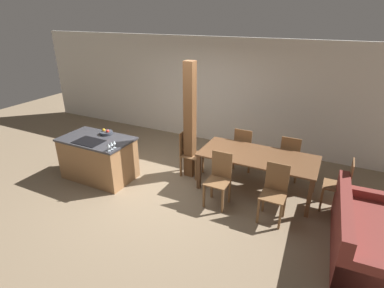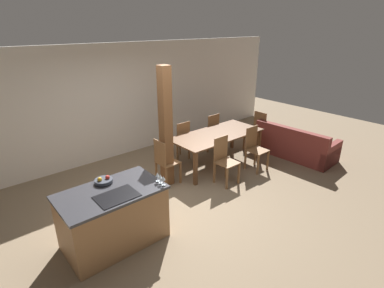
{
  "view_description": "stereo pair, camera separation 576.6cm",
  "coord_description": "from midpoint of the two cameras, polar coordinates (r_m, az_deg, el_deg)",
  "views": [
    {
      "loc": [
        2.9,
        -4.41,
        3.2
      ],
      "look_at": [
        0.6,
        0.2,
        0.95
      ],
      "focal_mm": 28.0,
      "sensor_mm": 36.0,
      "label": 1
    },
    {
      "loc": [
        -2.84,
        -3.83,
        3.09
      ],
      "look_at": [
        0.6,
        0.2,
        0.95
      ],
      "focal_mm": 28.0,
      "sensor_mm": 36.0,
      "label": 2
    }
  ],
  "objects": [
    {
      "name": "couch",
      "position": [
        5.97,
        59.59,
        -18.4
      ],
      "size": [
        0.92,
        1.91,
        0.8
      ],
      "rotation": [
        0.0,
        0.0,
        1.62
      ],
      "color": "maroon",
      "rests_on": "ground_plane"
    },
    {
      "name": "dining_chair_far_right",
      "position": [
        6.5,
        43.51,
        -7.31
      ],
      "size": [
        0.4,
        0.4,
        0.98
      ],
      "rotation": [
        0.0,
        0.0,
        3.14
      ],
      "color": "brown",
      "rests_on": "ground_plane"
    },
    {
      "name": "wine_glass_middle",
      "position": [
        4.2,
        13.28,
        -7.72
      ],
      "size": [
        0.06,
        0.06,
        0.15
      ],
      "color": "silver",
      "rests_on": "kitchen_island"
    },
    {
      "name": "wall_back",
      "position": [
        7.03,
        25.49,
        6.53
      ],
      "size": [
        11.2,
        0.08,
        2.7
      ],
      "color": "silver",
      "rests_on": "ground_plane"
    },
    {
      "name": "dining_chair_far_left",
      "position": [
        6.24,
        35.07,
        -6.0
      ],
      "size": [
        0.4,
        0.4,
        0.98
      ],
      "rotation": [
        0.0,
        0.0,
        3.14
      ],
      "color": "brown",
      "rests_on": "ground_plane"
    },
    {
      "name": "fruit_bowl",
      "position": [
        4.86,
        7.65,
        -3.75
      ],
      "size": [
        0.26,
        0.26,
        0.1
      ],
      "color": "#383D47",
      "rests_on": "kitchen_island"
    },
    {
      "name": "dining_table",
      "position": [
        5.66,
        41.09,
        -8.62
      ],
      "size": [
        2.17,
        0.99,
        0.76
      ],
      "color": "brown",
      "rests_on": "ground_plane"
    },
    {
      "name": "dining_chair_head_end",
      "position": [
        5.48,
        25.89,
        -7.72
      ],
      "size": [
        0.4,
        0.4,
        0.98
      ],
      "rotation": [
        0.0,
        0.0,
        1.57
      ],
      "color": "brown",
      "rests_on": "ground_plane"
    },
    {
      "name": "ground_plane",
      "position": [
        5.18,
        21.28,
        -15.63
      ],
      "size": [
        16.0,
        16.0,
        0.0
      ],
      "primitive_type": "plane",
      "color": "#847056"
    },
    {
      "name": "dining_chair_near_left",
      "position": [
        5.01,
        36.87,
        -13.51
      ],
      "size": [
        0.4,
        0.4,
        0.98
      ],
      "color": "brown",
      "rests_on": "ground_plane"
    },
    {
      "name": "kitchen_island",
      "position": [
        4.89,
        5.89,
        -10.03
      ],
      "size": [
        1.47,
        0.87,
        0.9
      ],
      "color": "#9E7047",
      "rests_on": "ground_plane"
    },
    {
      "name": "wine_glass_near",
      "position": [
        4.14,
        13.02,
        -8.22
      ],
      "size": [
        0.06,
        0.06,
        0.15
      ],
      "color": "silver",
      "rests_on": "kitchen_island"
    },
    {
      "name": "wine_glass_far",
      "position": [
        4.27,
        13.53,
        -7.24
      ],
      "size": [
        0.06,
        0.06,
        0.15
      ],
      "color": "silver",
      "rests_on": "kitchen_island"
    },
    {
      "name": "dining_chair_near_right",
      "position": [
        5.33,
        47.37,
        -14.6
      ],
      "size": [
        0.4,
        0.4,
        0.98
      ],
      "color": "brown",
      "rests_on": "ground_plane"
    },
    {
      "name": "dining_chair_foot_end",
      "position": [
        6.33,
        53.54,
        -11.48
      ],
      "size": [
        0.4,
        0.4,
        0.98
      ],
      "rotation": [
        0.0,
        0.0,
        -1.57
      ],
      "color": "brown",
      "rests_on": "ground_plane"
    },
    {
      "name": "timber_post",
      "position": [
        5.17,
        27.63,
        -1.31
      ],
      "size": [
        0.2,
        0.2,
        2.4
      ],
      "color": "brown",
      "rests_on": "ground_plane"
    }
  ]
}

